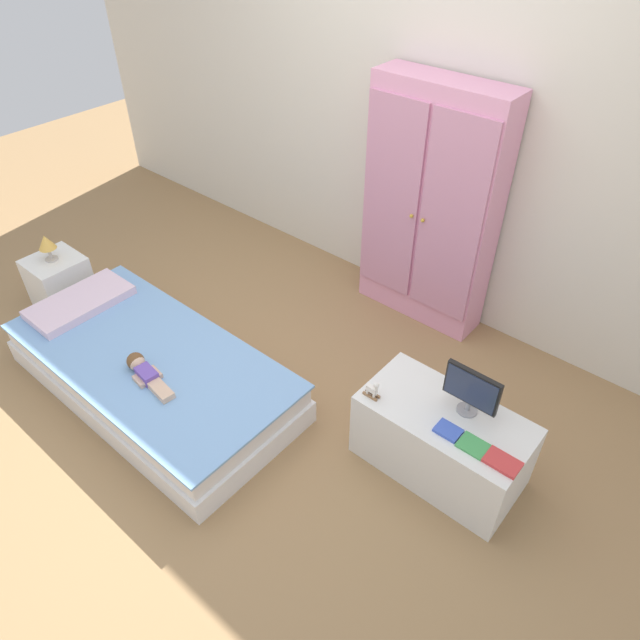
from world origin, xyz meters
The scene contains 14 objects.
ground_plane centered at (0.00, 0.00, -0.01)m, with size 10.00×10.00×0.02m, color #99754C.
back_wall centered at (0.00, 1.57, 1.35)m, with size 6.40×0.05×2.70m, color silver.
bed centered at (-0.53, -0.26, 0.14)m, with size 1.77×0.86×0.28m.
pillow centered at (-1.22, -0.26, 0.31)m, with size 0.32×0.61×0.05m, color silver.
doll centered at (-0.42, -0.37, 0.32)m, with size 0.39×0.14×0.10m.
nightstand centered at (-1.69, -0.16, 0.18)m, with size 0.34×0.34×0.37m, color white.
table_lamp centered at (-1.69, -0.16, 0.50)m, with size 0.11×0.11×0.19m.
wardrobe centered at (0.22, 1.40, 0.78)m, with size 0.84×0.29×1.55m.
tv_stand centered at (1.03, 0.34, 0.21)m, with size 0.83×0.43×0.41m, color silver.
tv_monitor centered at (1.09, 0.41, 0.56)m, with size 0.27×0.10×0.25m.
rocking_horse_toy centered at (0.70, 0.20, 0.46)m, with size 0.08×0.04×0.10m.
book_blue centered at (1.09, 0.24, 0.42)m, with size 0.12×0.09×0.02m, color blue.
book_green centered at (1.22, 0.24, 0.42)m, with size 0.13×0.11×0.01m, color #429E51.
book_red centered at (1.37, 0.24, 0.42)m, with size 0.16×0.10×0.02m, color #CC3838.
Camera 1 is at (1.76, -1.46, 2.51)m, focal length 32.42 mm.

